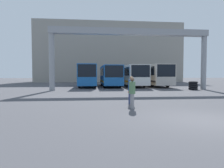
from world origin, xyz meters
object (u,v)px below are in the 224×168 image
pedestrian_near_center (132,92)px  bus_slot_3 (153,74)px  bus_slot_2 (131,75)px  bus_slot_1 (110,75)px  pedestrian_mid_left (131,89)px  tire_stack (193,86)px  bus_slot_0 (88,74)px  traffic_cone (130,90)px

pedestrian_near_center → bus_slot_3: bearing=-23.0°
bus_slot_2 → bus_slot_3: bearing=-4.4°
bus_slot_2 → bus_slot_3: 3.31m
bus_slot_1 → pedestrian_mid_left: size_ratio=6.52×
pedestrian_mid_left → bus_slot_3: bearing=-126.3°
bus_slot_3 → pedestrian_mid_left: bearing=-111.2°
bus_slot_3 → tire_stack: bus_slot_3 is taller
bus_slot_0 → bus_slot_2: bearing=4.5°
bus_slot_2 → pedestrian_mid_left: (-3.73, -18.36, -0.88)m
bus_slot_1 → bus_slot_2: (3.30, 0.39, 0.04)m
pedestrian_mid_left → tire_stack: 13.81m
bus_slot_2 → tire_stack: size_ratio=11.07×
bus_slot_2 → tire_stack: bus_slot_2 is taller
bus_slot_0 → bus_slot_2: size_ratio=0.91×
bus_slot_2 → traffic_cone: (-2.31, -10.81, -1.48)m
bus_slot_1 → pedestrian_near_center: size_ratio=6.76×
pedestrian_near_center → traffic_cone: size_ratio=2.83×
bus_slot_0 → bus_slot_1: bus_slot_0 is taller
bus_slot_0 → bus_slot_1: bearing=2.2°
bus_slot_3 → pedestrian_near_center: bearing=-110.4°
bus_slot_2 → tire_stack: (5.57, -8.15, -1.28)m
bus_slot_1 → pedestrian_mid_left: (-0.43, -17.97, -0.85)m
bus_slot_0 → bus_slot_3: 9.90m
bus_slot_2 → bus_slot_1: bearing=-173.2°
bus_slot_3 → bus_slot_1: bearing=-178.8°
bus_slot_3 → traffic_cone: bearing=-118.0°
pedestrian_near_center → tire_stack: bearing=-41.8°
pedestrian_mid_left → traffic_cone: (1.41, 7.55, -0.59)m
bus_slot_3 → tire_stack: (2.27, -7.90, -1.32)m
bus_slot_3 → traffic_cone: bus_slot_3 is taller
bus_slot_1 → bus_slot_3: bearing=1.2°
bus_slot_2 → pedestrian_mid_left: size_ratio=6.99×
bus_slot_3 → pedestrian_mid_left: 19.44m
bus_slot_1 → bus_slot_3: (6.60, 0.13, 0.08)m
bus_slot_1 → bus_slot_3: size_ratio=0.98×
bus_slot_0 → tire_stack: bus_slot_0 is taller
pedestrian_near_center → tire_stack: (9.56, 11.72, -0.36)m
pedestrian_mid_left → bus_slot_0: bearing=-96.0°
bus_slot_1 → pedestrian_near_center: bus_slot_1 is taller
bus_slot_2 → pedestrian_mid_left: bus_slot_2 is taller
bus_slot_0 → bus_slot_2: bus_slot_0 is taller
pedestrian_near_center → bus_slot_0: bearing=5.1°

